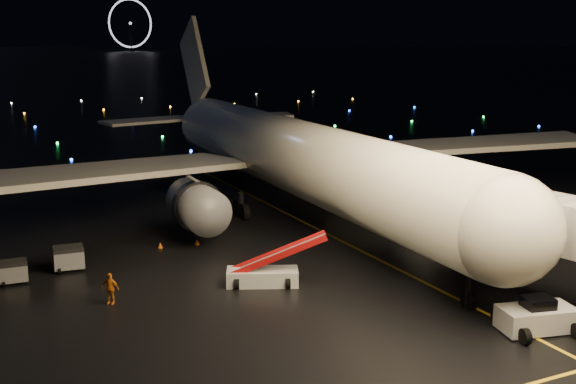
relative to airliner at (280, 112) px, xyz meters
name	(u,v)px	position (x,y,z in m)	size (l,w,h in m)	color
lane_centre	(338,239)	(-0.21, -11.33, -9.00)	(0.25, 80.00, 0.02)	gold
airliner	(280,112)	(0.00, 0.00, 0.00)	(63.62, 60.44, 18.03)	silver
pushback_tug	(537,314)	(0.51, -31.77, -8.04)	(4.08, 2.13, 1.94)	silver
belt_loader	(262,260)	(-9.91, -18.35, -7.38)	(6.75, 1.84, 3.27)	silver
crew_c	(110,288)	(-19.53, -17.47, -8.05)	(1.13, 0.47, 1.93)	orange
safety_cone_0	(197,242)	(-10.76, -7.79, -8.78)	(0.41, 0.41, 0.46)	#E65D11
safety_cone_1	(203,225)	(-8.68, -3.26, -8.77)	(0.43, 0.43, 0.48)	#E65D11
safety_cone_2	(160,245)	(-13.58, -7.44, -8.79)	(0.40, 0.40, 0.45)	#E65D11
ferris_wheel	(130,25)	(157.79, 693.67, 16.99)	(50.00, 4.00, 52.00)	black
taxiway_lights	(34,123)	(-12.21, 79.67, -8.83)	(164.00, 92.00, 0.36)	black
baggage_cart_0	(69,258)	(-20.70, -9.88, -8.17)	(1.99, 1.40, 1.69)	gray
baggage_cart_1	(13,272)	(-24.41, -11.01, -8.26)	(1.78, 1.24, 1.51)	gray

